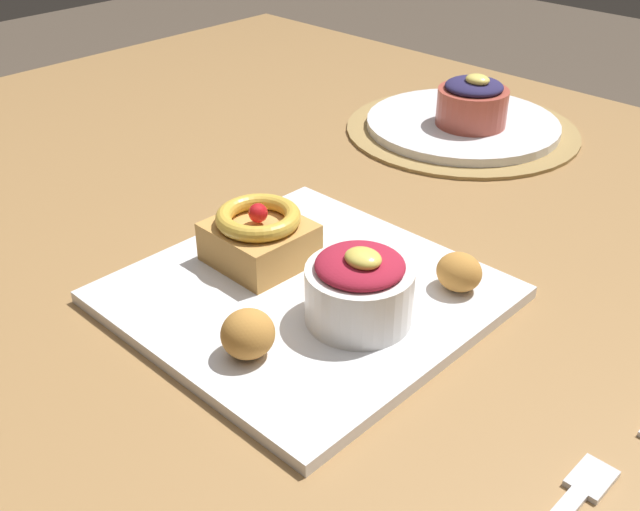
{
  "coord_description": "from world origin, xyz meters",
  "views": [
    {
      "loc": [
        0.47,
        -0.61,
        1.13
      ],
      "look_at": [
        0.06,
        -0.18,
        0.77
      ],
      "focal_mm": 42.57,
      "sensor_mm": 36.0,
      "label": 1
    }
  ],
  "objects_px": {
    "front_plate": "(305,295)",
    "berry_ramekin": "(359,288)",
    "fritter_middle": "(459,272)",
    "fritter_front": "(248,334)",
    "fork": "(567,508)",
    "back_plate": "(462,124)",
    "cake_slice": "(259,236)",
    "back_ramekin": "(472,102)"
  },
  "relations": [
    {
      "from": "cake_slice",
      "to": "berry_ramekin",
      "type": "bearing_deg",
      "value": -2.68
    },
    {
      "from": "back_plate",
      "to": "fork",
      "type": "bearing_deg",
      "value": -49.24
    },
    {
      "from": "fritter_front",
      "to": "back_plate",
      "type": "distance_m",
      "value": 0.57
    },
    {
      "from": "front_plate",
      "to": "fritter_middle",
      "type": "distance_m",
      "value": 0.14
    },
    {
      "from": "cake_slice",
      "to": "berry_ramekin",
      "type": "xyz_separation_m",
      "value": [
        0.13,
        -0.01,
        0.0
      ]
    },
    {
      "from": "berry_ramekin",
      "to": "fork",
      "type": "distance_m",
      "value": 0.24
    },
    {
      "from": "front_plate",
      "to": "back_plate",
      "type": "distance_m",
      "value": 0.47
    },
    {
      "from": "fritter_front",
      "to": "back_ramekin",
      "type": "height_order",
      "value": "back_ramekin"
    },
    {
      "from": "berry_ramekin",
      "to": "front_plate",
      "type": "bearing_deg",
      "value": 179.95
    },
    {
      "from": "fritter_front",
      "to": "fork",
      "type": "distance_m",
      "value": 0.27
    },
    {
      "from": "front_plate",
      "to": "back_plate",
      "type": "relative_size",
      "value": 1.15
    },
    {
      "from": "fritter_middle",
      "to": "cake_slice",
      "type": "bearing_deg",
      "value": -151.05
    },
    {
      "from": "fritter_middle",
      "to": "berry_ramekin",
      "type": "bearing_deg",
      "value": -109.11
    },
    {
      "from": "cake_slice",
      "to": "fritter_middle",
      "type": "bearing_deg",
      "value": 28.95
    },
    {
      "from": "berry_ramekin",
      "to": "back_plate",
      "type": "relative_size",
      "value": 0.35
    },
    {
      "from": "fritter_front",
      "to": "fork",
      "type": "bearing_deg",
      "value": 9.93
    },
    {
      "from": "fork",
      "to": "cake_slice",
      "type": "bearing_deg",
      "value": 80.75
    },
    {
      "from": "fritter_middle",
      "to": "back_ramekin",
      "type": "distance_m",
      "value": 0.41
    },
    {
      "from": "fritter_middle",
      "to": "back_plate",
      "type": "xyz_separation_m",
      "value": [
        -0.24,
        0.35,
        -0.02
      ]
    },
    {
      "from": "cake_slice",
      "to": "fritter_middle",
      "type": "distance_m",
      "value": 0.19
    },
    {
      "from": "berry_ramekin",
      "to": "fritter_middle",
      "type": "relative_size",
      "value": 2.19
    },
    {
      "from": "fritter_front",
      "to": "back_plate",
      "type": "xyz_separation_m",
      "value": [
        -0.17,
        0.55,
        -0.02
      ]
    },
    {
      "from": "back_plate",
      "to": "fork",
      "type": "height_order",
      "value": "back_plate"
    },
    {
      "from": "fritter_front",
      "to": "back_plate",
      "type": "relative_size",
      "value": 0.17
    },
    {
      "from": "berry_ramekin",
      "to": "cake_slice",
      "type": "bearing_deg",
      "value": 177.32
    },
    {
      "from": "back_plate",
      "to": "fritter_middle",
      "type": "bearing_deg",
      "value": -55.86
    },
    {
      "from": "front_plate",
      "to": "back_plate",
      "type": "height_order",
      "value": "back_plate"
    },
    {
      "from": "cake_slice",
      "to": "fritter_middle",
      "type": "relative_size",
      "value": 2.13
    },
    {
      "from": "cake_slice",
      "to": "berry_ramekin",
      "type": "distance_m",
      "value": 0.13
    },
    {
      "from": "cake_slice",
      "to": "fritter_front",
      "type": "distance_m",
      "value": 0.15
    },
    {
      "from": "front_plate",
      "to": "back_ramekin",
      "type": "height_order",
      "value": "back_ramekin"
    },
    {
      "from": "front_plate",
      "to": "cake_slice",
      "type": "relative_size",
      "value": 3.34
    },
    {
      "from": "berry_ramekin",
      "to": "fritter_middle",
      "type": "distance_m",
      "value": 0.11
    },
    {
      "from": "fritter_middle",
      "to": "front_plate",
      "type": "bearing_deg",
      "value": -135.24
    },
    {
      "from": "front_plate",
      "to": "fritter_middle",
      "type": "xyz_separation_m",
      "value": [
        0.1,
        0.1,
        0.02
      ]
    },
    {
      "from": "back_plate",
      "to": "back_ramekin",
      "type": "relative_size",
      "value": 2.79
    },
    {
      "from": "back_ramekin",
      "to": "fritter_front",
      "type": "bearing_deg",
      "value": -74.2
    },
    {
      "from": "berry_ramekin",
      "to": "fritter_front",
      "type": "bearing_deg",
      "value": -107.92
    },
    {
      "from": "fritter_middle",
      "to": "fork",
      "type": "distance_m",
      "value": 0.25
    },
    {
      "from": "fritter_middle",
      "to": "fork",
      "type": "bearing_deg",
      "value": -37.98
    },
    {
      "from": "front_plate",
      "to": "berry_ramekin",
      "type": "distance_m",
      "value": 0.08
    },
    {
      "from": "front_plate",
      "to": "fritter_front",
      "type": "height_order",
      "value": "fritter_front"
    }
  ]
}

